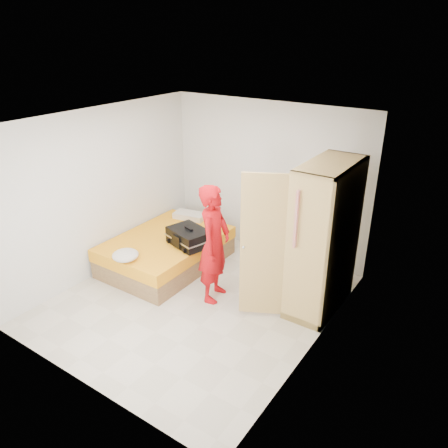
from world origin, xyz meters
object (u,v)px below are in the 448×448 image
Objects in this scene: bed at (167,251)px; suitcase at (189,237)px; round_cushion at (125,255)px; wardrobe at (319,243)px; person at (214,244)px.

suitcase is at bearing 3.21° from bed.
suitcase is at bearing 63.32° from round_cushion.
wardrobe is 2.80m from round_cushion.
wardrobe is at bearing 6.35° from bed.
suitcase is 1.03m from round_cushion.
bed is 0.60m from suitcase.
suitcase is (-0.74, 0.35, -0.24)m from person.
wardrobe is (2.50, 0.28, 0.75)m from bed.
person is 1.36m from round_cushion.
wardrobe reaches higher than person.
round_cushion is at bearing 101.59° from person.
person is 0.86m from suitcase.
bed is 0.95m from round_cushion.
bed is at bearing -160.55° from suitcase.
suitcase is (-2.04, -0.25, -0.37)m from wardrobe.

